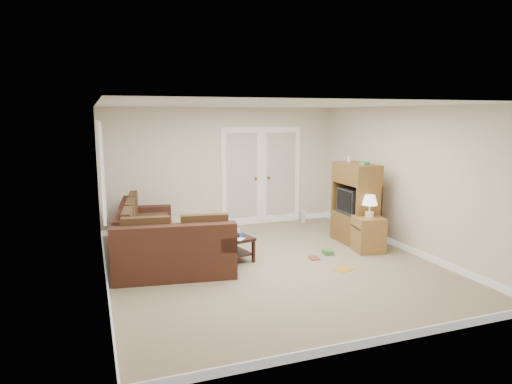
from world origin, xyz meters
name	(u,v)px	position (x,y,z in m)	size (l,w,h in m)	color
floor	(272,265)	(0.00, 0.00, 0.00)	(5.50, 5.50, 0.00)	gray
ceiling	(273,105)	(0.00, 0.00, 2.50)	(5.00, 5.50, 0.02)	silver
wall_left	(101,197)	(-2.50, 0.00, 1.25)	(0.02, 5.50, 2.50)	silver
wall_right	(406,179)	(2.50, 0.00, 1.25)	(0.02, 5.50, 2.50)	silver
wall_back	(223,168)	(0.00, 2.75, 1.25)	(5.00, 0.02, 2.50)	silver
wall_front	(377,229)	(0.00, -2.75, 1.25)	(5.00, 0.02, 2.50)	silver
baseboards	(272,262)	(0.00, 0.00, 0.05)	(5.00, 5.50, 0.10)	white
french_doors	(261,176)	(0.85, 2.71, 1.04)	(1.80, 0.05, 2.13)	white
window_left	(101,167)	(-2.46, 1.00, 1.55)	(0.05, 1.92, 1.42)	white
sectional_sofa	(157,242)	(-1.67, 0.78, 0.33)	(1.90, 2.92, 0.83)	#44241A
coffee_table	(228,244)	(-0.54, 0.64, 0.22)	(0.71, 1.07, 0.67)	black
tv_armoire	(355,203)	(1.92, 0.67, 0.75)	(0.51, 0.93, 1.59)	brown
side_cabinet	(369,231)	(1.85, 0.10, 0.36)	(0.55, 0.55, 1.00)	olive
space_heater	(303,216)	(1.72, 2.45, 0.13)	(0.11, 0.09, 0.27)	silver
floor_magazine	(344,269)	(0.97, -0.57, 0.00)	(0.29, 0.23, 0.01)	gold
floor_greenbox	(328,252)	(1.11, 0.19, 0.04)	(0.14, 0.19, 0.07)	#387C41
floor_book	(309,258)	(0.70, 0.08, 0.01)	(0.16, 0.22, 0.02)	brown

